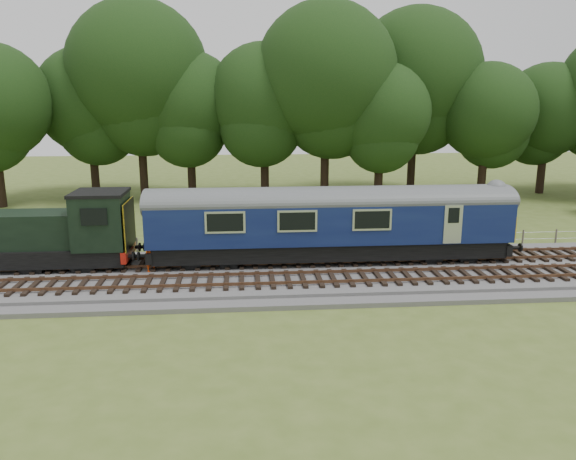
{
  "coord_description": "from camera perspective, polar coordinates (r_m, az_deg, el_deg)",
  "views": [
    {
      "loc": [
        -6.22,
        -25.79,
        8.46
      ],
      "look_at": [
        -3.95,
        1.4,
        2.0
      ],
      "focal_mm": 35.0,
      "sensor_mm": 36.0,
      "label": 1
    }
  ],
  "objects": [
    {
      "name": "dmu_railcar",
      "position": [
        28.16,
        4.33,
        1.28
      ],
      "size": [
        18.05,
        2.86,
        3.88
      ],
      "color": "black",
      "rests_on": "ground"
    },
    {
      "name": "track_south",
      "position": [
        26.24,
        9.2,
        -4.71
      ],
      "size": [
        67.2,
        2.4,
        0.21
      ],
      "color": "black",
      "rests_on": "ballast"
    },
    {
      "name": "fence",
      "position": [
        32.06,
        6.58,
        -2.07
      ],
      "size": [
        64.0,
        0.12,
        1.0
      ],
      "primitive_type": null,
      "color": "#6B6054",
      "rests_on": "ground"
    },
    {
      "name": "track_north",
      "position": [
        29.03,
        7.79,
        -2.9
      ],
      "size": [
        67.2,
        2.4,
        0.21
      ],
      "color": "black",
      "rests_on": "ballast"
    },
    {
      "name": "shunter_loco",
      "position": [
        29.53,
        -23.45,
        -0.49
      ],
      "size": [
        8.91,
        2.6,
        3.38
      ],
      "color": "black",
      "rests_on": "ground"
    },
    {
      "name": "ground",
      "position": [
        27.85,
        8.38,
        -4.51
      ],
      "size": [
        120.0,
        120.0,
        0.0
      ],
      "primitive_type": "plane",
      "color": "#506525",
      "rests_on": "ground"
    },
    {
      "name": "ballast",
      "position": [
        27.8,
        8.4,
        -4.17
      ],
      "size": [
        70.0,
        7.0,
        0.35
      ],
      "primitive_type": "cube",
      "color": "#4C4C4F",
      "rests_on": "ground"
    },
    {
      "name": "tree_line",
      "position": [
        48.93,
        2.6,
        3.35
      ],
      "size": [
        70.0,
        8.0,
        18.0
      ],
      "primitive_type": null,
      "color": "black",
      "rests_on": "ground"
    },
    {
      "name": "worker",
      "position": [
        27.49,
        -13.76,
        -2.47
      ],
      "size": [
        0.71,
        0.66,
        1.63
      ],
      "primitive_type": "imported",
      "rotation": [
        0.0,
        0.0,
        0.61
      ],
      "color": "#E3400B",
      "rests_on": "ballast"
    }
  ]
}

